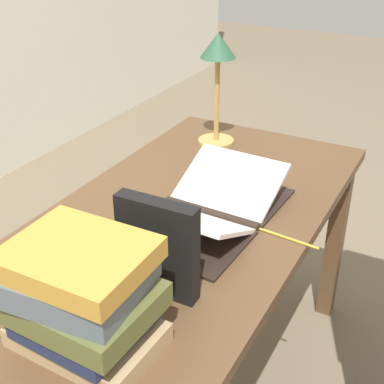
# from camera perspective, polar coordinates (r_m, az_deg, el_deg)

# --- Properties ---
(reading_desk) EXTENTS (1.48, 0.72, 0.72)m
(reading_desk) POSITION_cam_1_polar(r_m,az_deg,el_deg) (1.54, -1.66, -6.02)
(reading_desk) COLOR brown
(reading_desk) RESTS_ON ground_plane
(open_book) EXTENTS (0.53, 0.33, 0.11)m
(open_book) POSITION_cam_1_polar(r_m,az_deg,el_deg) (1.49, 1.97, -1.59)
(open_book) COLOR black
(open_book) RESTS_ON reading_desk
(book_stack_tall) EXTENTS (0.23, 0.29, 0.23)m
(book_stack_tall) POSITION_cam_1_polar(r_m,az_deg,el_deg) (1.06, -11.53, -10.94)
(book_stack_tall) COLOR tan
(book_stack_tall) RESTS_ON reading_desk
(book_standing_upright) EXTENTS (0.04, 0.19, 0.23)m
(book_standing_upright) POSITION_cam_1_polar(r_m,az_deg,el_deg) (1.17, -3.70, -5.95)
(book_standing_upright) COLOR black
(book_standing_upright) RESTS_ON reading_desk
(reading_lamp) EXTENTS (0.13, 0.13, 0.40)m
(reading_lamp) POSITION_cam_1_polar(r_m,az_deg,el_deg) (1.88, 2.75, 13.27)
(reading_lamp) COLOR tan
(reading_lamp) RESTS_ON reading_desk
(coffee_mug) EXTENTS (0.11, 0.08, 0.09)m
(coffee_mug) POSITION_cam_1_polar(r_m,az_deg,el_deg) (1.65, 6.03, 1.94)
(coffee_mug) COLOR #B74238
(coffee_mug) RESTS_ON reading_desk
(pencil) EXTENTS (0.02, 0.17, 0.01)m
(pencil) POSITION_cam_1_polar(r_m,az_deg,el_deg) (1.43, 10.21, -4.89)
(pencil) COLOR gold
(pencil) RESTS_ON reading_desk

